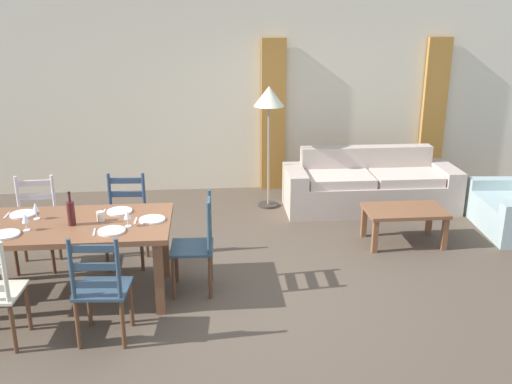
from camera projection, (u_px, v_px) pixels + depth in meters
The scene contains 26 objects.
ground_plane at pixel (239, 291), 5.54m from camera, with size 9.60×9.60×0.02m, color #4F4235.
wall_far at pixel (225, 98), 8.23m from camera, with size 9.60×0.16×2.70m, color beige.
curtain_panel_left at pixel (273, 116), 8.24m from camera, with size 0.35×0.08×2.20m, color #B07731.
curtain_panel_right at pixel (434, 113), 8.44m from camera, with size 0.35×0.08×2.20m, color #B07731.
dining_table at pixel (67, 232), 5.21m from camera, with size 1.90×0.96×0.75m.
dining_chair_near_right at pixel (101, 289), 4.56m from camera, with size 0.45×0.43×0.96m.
dining_chair_far_left at pixel (36, 223), 5.92m from camera, with size 0.44×0.42×0.96m.
dining_chair_far_right at pixel (127, 220), 6.00m from camera, with size 0.44×0.42×0.96m.
dining_chair_head_east at pixel (198, 244), 5.40m from camera, with size 0.41×0.43×0.96m.
dinner_plate_near_left at pixel (6, 234), 4.90m from camera, with size 0.24×0.24×0.02m, color white.
dinner_plate_near_right at pixel (112, 231), 4.98m from camera, with size 0.24×0.24×0.02m, color white.
fork_near_right at pixel (94, 232), 4.97m from camera, with size 0.02×0.17×0.01m, color silver.
dinner_plate_far_left at pixel (23, 214), 5.38m from camera, with size 0.24×0.24×0.02m, color white.
fork_far_left at pixel (7, 215), 5.37m from camera, with size 0.02×0.17×0.01m, color silver.
dinner_plate_far_right at pixel (120, 211), 5.45m from camera, with size 0.24×0.24×0.02m, color white.
fork_far_right at pixel (104, 212), 5.44m from camera, with size 0.02×0.17×0.01m, color silver.
dinner_plate_head_east at pixel (152, 219), 5.24m from camera, with size 0.24×0.24×0.02m, color white.
fork_head_east at pixel (136, 221), 5.23m from camera, with size 0.02×0.17×0.01m, color silver.
wine_bottle at pixel (71, 213), 5.10m from camera, with size 0.07×0.07×0.32m.
wine_glass_near_left at pixel (25, 219), 4.98m from camera, with size 0.06×0.06×0.16m.
wine_glass_near_right at pixel (127, 215), 5.07m from camera, with size 0.06×0.06×0.16m.
wine_glass_far_left at pixel (35, 208), 5.24m from camera, with size 0.06×0.06×0.16m.
coffee_cup_primary at pixel (100, 216), 5.22m from camera, with size 0.07×0.07×0.09m, color beige.
couch at pixel (369, 187), 7.68m from camera, with size 2.28×0.81×0.80m.
coffee_table at pixel (404, 214), 6.52m from camera, with size 0.90×0.56×0.42m.
standing_lamp at pixel (269, 104), 7.39m from camera, with size 0.40×0.40×1.64m.
Camera 1 is at (-0.27, -4.95, 2.66)m, focal length 39.89 mm.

